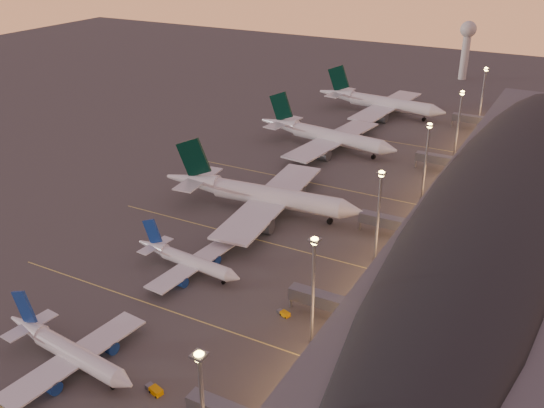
# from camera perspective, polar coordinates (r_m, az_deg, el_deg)

# --- Properties ---
(ground) EXTENTS (700.00, 700.00, 0.00)m
(ground) POSITION_cam_1_polar(r_m,az_deg,el_deg) (149.55, -9.03, -8.73)
(ground) COLOR #484543
(airliner_narrow_south) EXTENTS (37.13, 33.34, 13.25)m
(airliner_narrow_south) POSITION_cam_1_polar(r_m,az_deg,el_deg) (132.94, -18.65, -12.94)
(airliner_narrow_south) COLOR silver
(airliner_narrow_south) RESTS_ON ground
(airliner_narrow_north) EXTENTS (33.65, 30.16, 12.01)m
(airliner_narrow_north) POSITION_cam_1_polar(r_m,az_deg,el_deg) (158.33, -7.98, -5.26)
(airliner_narrow_north) COLOR silver
(airliner_narrow_north) RESTS_ON ground
(airliner_wide_near) EXTENTS (66.36, 60.72, 21.22)m
(airliner_wide_near) POSITION_cam_1_polar(r_m,az_deg,el_deg) (187.78, -1.14, 0.87)
(airliner_wide_near) COLOR silver
(airliner_wide_near) RESTS_ON ground
(airliner_wide_mid) EXTENTS (62.29, 57.22, 19.93)m
(airliner_wide_mid) POSITION_cam_1_polar(r_m,az_deg,el_deg) (243.19, 5.06, 6.43)
(airliner_wide_mid) COLOR silver
(airliner_wide_mid) RESTS_ON ground
(airliner_wide_far) EXTENTS (64.02, 58.58, 20.48)m
(airliner_wide_far) POSITION_cam_1_polar(r_m,az_deg,el_deg) (292.55, 10.11, 9.39)
(airliner_wide_far) COLOR silver
(airliner_wide_far) RESTS_ON ground
(terminal_building) EXTENTS (56.35, 255.00, 17.46)m
(terminal_building) POSITION_cam_1_polar(r_m,az_deg,el_deg) (185.33, 20.76, -0.07)
(terminal_building) COLOR #545459
(terminal_building) RESTS_ON ground
(light_masts) EXTENTS (2.20, 217.20, 25.90)m
(light_masts) POSITION_cam_1_polar(r_m,az_deg,el_deg) (179.47, 12.71, 3.24)
(light_masts) COLOR gray
(light_masts) RESTS_ON ground
(radar_tower) EXTENTS (9.00, 9.00, 32.50)m
(radar_tower) POSITION_cam_1_polar(r_m,az_deg,el_deg) (368.36, 17.87, 14.45)
(radar_tower) COLOR silver
(radar_tower) RESTS_ON ground
(lane_markings) EXTENTS (90.00, 180.36, 0.00)m
(lane_markings) POSITION_cam_1_polar(r_m,az_deg,el_deg) (178.07, -1.33, -2.51)
(lane_markings) COLOR #D8C659
(lane_markings) RESTS_ON ground
(baggage_tug_a) EXTENTS (4.30, 2.63, 1.20)m
(baggage_tug_a) POSITION_cam_1_polar(r_m,az_deg,el_deg) (124.03, -11.00, -16.79)
(baggage_tug_a) COLOR #DD8F00
(baggage_tug_a) RESTS_ON ground
(baggage_tug_b) EXTENTS (3.87, 2.12, 1.09)m
(baggage_tug_b) POSITION_cam_1_polar(r_m,az_deg,el_deg) (120.58, -6.68, -17.93)
(baggage_tug_b) COLOR #DD8F00
(baggage_tug_b) RESTS_ON ground
(baggage_tug_c) EXTENTS (3.62, 2.39, 1.01)m
(baggage_tug_c) POSITION_cam_1_polar(r_m,az_deg,el_deg) (141.78, 1.12, -10.25)
(baggage_tug_c) COLOR #DD8F00
(baggage_tug_c) RESTS_ON ground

